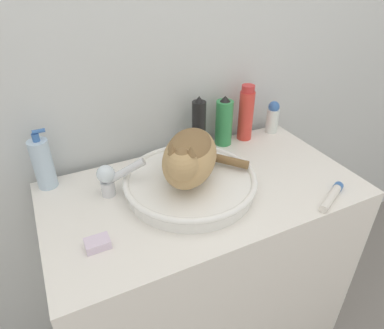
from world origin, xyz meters
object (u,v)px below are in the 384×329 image
Objects in this scene: cat at (190,155)px; spray_bottle_trigger at (224,122)px; cream_tube at (332,196)px; soap_pump_bottle at (43,163)px; shampoo_bottle_tall at (246,114)px; soap_bar at (98,243)px; hairspray_can_black at (199,125)px; deodorant_stick at (273,117)px; faucet at (111,177)px.

cat is 0.36m from spray_bottle_trigger.
cream_tube is (0.12, -0.47, -0.08)m from spray_bottle_trigger.
soap_pump_bottle is 1.02× the size of spray_bottle_trigger.
shampoo_bottle_tall is 0.77m from soap_bar.
shampoo_bottle_tall is 3.51× the size of soap_bar.
hairspray_can_black is at bearing -0.00° from soap_pump_bottle.
shampoo_bottle_tall is (0.21, 0.00, 0.01)m from hairspray_can_black.
cat is at bearing -30.28° from soap_pump_bottle.
cat is 5.37× the size of soap_bar.
spray_bottle_trigger is (0.67, -0.00, 0.01)m from soap_pump_bottle.
deodorant_stick is at bearing 22.90° from soap_bar.
cat is 0.36m from soap_bar.
hairspray_can_black is 0.11m from spray_bottle_trigger.
faucet is at bearing 151.75° from cream_tube.
deodorant_stick is 0.91m from soap_pump_bottle.
deodorant_stick is at bearing 0.00° from spray_bottle_trigger.
cream_tube is at bearing -9.66° from soap_bar.
cream_tube is 2.31× the size of soap_bar.
hairspray_can_black is (-0.35, -0.00, 0.03)m from deodorant_stick.
soap_pump_bottle reaches higher than spray_bottle_trigger.
cat is 0.46m from cream_tube.
deodorant_stick is 2.12× the size of soap_bar.
soap_pump_bottle is at bearing 180.00° from spray_bottle_trigger.
cat is 0.56m from deodorant_stick.
faucet is 2.33× the size of soap_bar.
shampoo_bottle_tall is at bearing 92.29° from cream_tube.
cream_tube reaches higher than soap_bar.
deodorant_stick is 0.48m from cream_tube.
soap_pump_bottle is 3.18× the size of soap_bar.
faucet is 0.41m from hairspray_can_black.
shampoo_bottle_tall is at bearing -180.00° from deodorant_stick.
soap_pump_bottle is (-0.18, 0.14, 0.02)m from faucet.
hairspray_can_black is (0.38, 0.14, 0.04)m from faucet.
cat reaches higher than faucet.
deodorant_stick reaches higher than faucet.
hairspray_can_black is at bearing 36.24° from soap_bar.
soap_bar is (-0.82, -0.35, -0.06)m from deodorant_stick.
deodorant_stick is at bearing 31.90° from faucet.
deodorant_stick is 0.92× the size of cream_tube.
cat reaches higher than soap_bar.
faucet reaches higher than cream_tube.
shampoo_bottle_tall is at bearing 34.37° from faucet.
hairspray_can_black reaches higher than soap_pump_bottle.
faucet is 0.23m from soap_bar.
soap_pump_bottle reaches higher than cream_tube.
deodorant_stick reaches higher than soap_bar.
cat is 2.54× the size of deodorant_stick.
hairspray_can_black is at bearing 180.00° from shampoo_bottle_tall.
shampoo_bottle_tall reaches higher than deodorant_stick.
cat is 1.53× the size of shampoo_bottle_tall.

